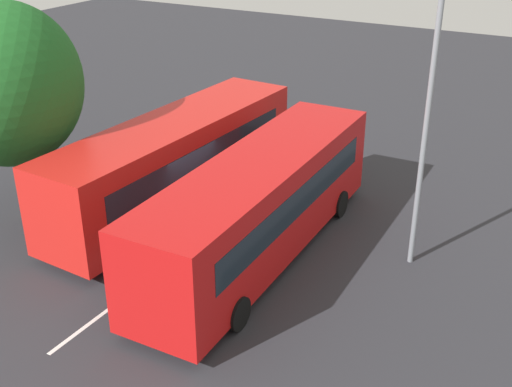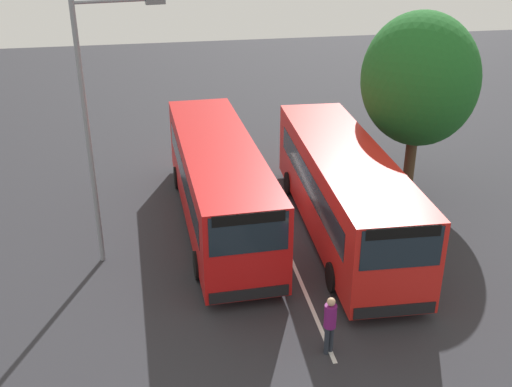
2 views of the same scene
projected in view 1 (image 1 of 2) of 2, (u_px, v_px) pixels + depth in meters
ground_plane at (218, 228)px, 21.15m from camera, size 71.11×71.11×0.00m
bus_far_left at (261, 203)px, 18.93m from camera, size 11.01×2.81×3.13m
bus_center_left at (176, 159)px, 21.94m from camera, size 11.09×3.11×3.13m
pedestrian at (313, 136)px, 26.04m from camera, size 0.43×0.43×1.68m
street_lamp at (419, 109)px, 17.28m from camera, size 0.60×2.65×8.25m
depot_tree at (7, 85)px, 19.92m from camera, size 4.90×4.41×7.16m
lane_stripe_outer_left at (218, 228)px, 21.14m from camera, size 14.72×0.50×0.01m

